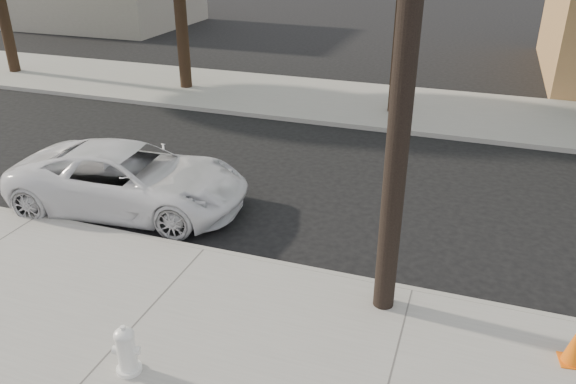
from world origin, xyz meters
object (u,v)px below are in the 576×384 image
object	(u,v)px
police_cruiser	(130,179)
traffic_cone	(576,344)
fire_hydrant	(126,351)
utility_pole	(409,21)

from	to	relation	value
police_cruiser	traffic_cone	distance (m)	9.14
fire_hydrant	police_cruiser	bearing A→B (deg)	105.65
fire_hydrant	traffic_cone	world-z (taller)	fire_hydrant
utility_pole	traffic_cone	xyz separation A→B (m)	(2.82, -0.45, -4.23)
utility_pole	fire_hydrant	distance (m)	5.88
police_cruiser	traffic_cone	size ratio (longest dim) A/B	7.94
traffic_cone	police_cruiser	bearing A→B (deg)	165.47
utility_pole	police_cruiser	bearing A→B (deg)	163.01
utility_pole	fire_hydrant	world-z (taller)	utility_pole
utility_pole	traffic_cone	size ratio (longest dim) A/B	13.66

